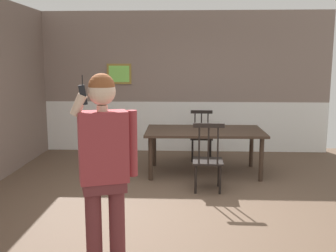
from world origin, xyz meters
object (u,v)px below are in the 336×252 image
(chair_by_doorway, at_px, (201,136))
(person_figure, at_px, (105,161))
(dining_table, at_px, (204,134))
(chair_near_window, at_px, (208,159))

(chair_by_doorway, height_order, person_figure, person_figure)
(chair_by_doorway, bearing_deg, dining_table, 91.92)
(chair_near_window, distance_m, chair_by_doorway, 1.84)
(person_figure, bearing_deg, chair_by_doorway, -122.10)
(chair_near_window, xyz_separation_m, person_figure, (-1.01, -2.28, 0.56))
(dining_table, distance_m, chair_near_window, 0.94)
(person_figure, bearing_deg, dining_table, -125.94)
(dining_table, height_order, person_figure, person_figure)
(chair_near_window, bearing_deg, person_figure, -112.27)
(dining_table, relative_size, chair_near_window, 1.91)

